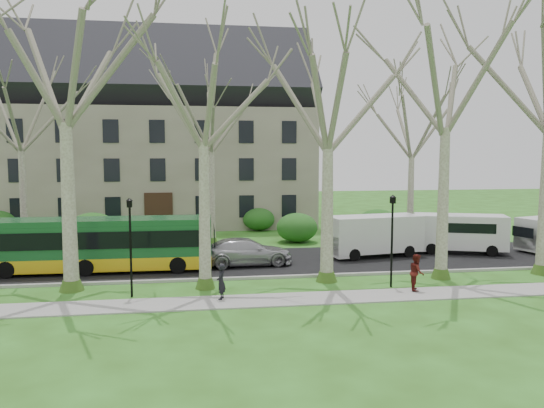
{
  "coord_description": "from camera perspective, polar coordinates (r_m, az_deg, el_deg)",
  "views": [
    {
      "loc": [
        -3.22,
        -24.59,
        6.39
      ],
      "look_at": [
        0.87,
        3.0,
        3.65
      ],
      "focal_mm": 35.0,
      "sensor_mm": 36.0,
      "label": 1
    }
  ],
  "objects": [
    {
      "name": "hedges",
      "position": [
        38.99,
        -10.48,
        -2.43
      ],
      "size": [
        30.6,
        8.6,
        2.0
      ],
      "color": "#164D1B",
      "rests_on": "ground"
    },
    {
      "name": "bus_follow",
      "position": [
        29.7,
        -17.95,
        -4.11
      ],
      "size": [
        11.7,
        2.61,
        2.92
      ],
      "primitive_type": null,
      "rotation": [
        0.0,
        0.0,
        -0.02
      ],
      "color": "#175125",
      "rests_on": "road"
    },
    {
      "name": "sedan",
      "position": [
        29.9,
        -2.8,
        -5.15
      ],
      "size": [
        5.33,
        2.44,
        1.51
      ],
      "primitive_type": "imported",
      "rotation": [
        0.0,
        0.0,
        1.63
      ],
      "color": "#A5A5AA",
      "rests_on": "road"
    },
    {
      "name": "building",
      "position": [
        48.7,
        -11.8,
        7.46
      ],
      "size": [
        26.5,
        12.2,
        16.0
      ],
      "color": "gray",
      "rests_on": "ground"
    },
    {
      "name": "pedestrian_a",
      "position": [
        23.18,
        -5.49,
        -8.31
      ],
      "size": [
        0.5,
        0.64,
        1.53
      ],
      "primitive_type": "imported",
      "rotation": [
        0.0,
        0.0,
        -1.84
      ],
      "color": "black",
      "rests_on": "sidewalk"
    },
    {
      "name": "curb",
      "position": [
        27.04,
        -1.37,
        -7.92
      ],
      "size": [
        80.0,
        0.25,
        0.14
      ],
      "primitive_type": "cube",
      "color": "#A5A39E",
      "rests_on": "ground"
    },
    {
      "name": "pedestrian_b",
      "position": [
        25.38,
        15.3,
        -7.09
      ],
      "size": [
        0.86,
        0.98,
        1.68
      ],
      "primitive_type": "imported",
      "rotation": [
        0.0,
        0.0,
        1.25
      ],
      "color": "#511612",
      "rests_on": "sidewalk"
    },
    {
      "name": "sidewalk",
      "position": [
        23.21,
        -0.13,
        -10.3
      ],
      "size": [
        70.0,
        2.0,
        0.06
      ],
      "primitive_type": "cube",
      "color": "gray",
      "rests_on": "ground"
    },
    {
      "name": "van_a",
      "position": [
        32.91,
        10.98,
        -3.4
      ],
      "size": [
        5.93,
        2.92,
        2.48
      ],
      "primitive_type": null,
      "rotation": [
        0.0,
        0.0,
        0.16
      ],
      "color": "silver",
      "rests_on": "road"
    },
    {
      "name": "tree_row_far",
      "position": [
        35.64,
        -5.42,
        4.95
      ],
      "size": [
        33.0,
        7.0,
        12.0
      ],
      "color": "gray",
      "rests_on": "ground"
    },
    {
      "name": "ground",
      "position": [
        25.61,
        -0.95,
        -8.85
      ],
      "size": [
        120.0,
        120.0,
        0.0
      ],
      "primitive_type": "plane",
      "color": "#305D1A",
      "rests_on": "ground"
    },
    {
      "name": "road",
      "position": [
        30.92,
        -2.29,
        -6.27
      ],
      "size": [
        80.0,
        8.0,
        0.06
      ],
      "primitive_type": "cube",
      "color": "black",
      "rests_on": "ground"
    },
    {
      "name": "tree_row_verge",
      "position": [
        25.1,
        -1.07,
        6.99
      ],
      "size": [
        49.0,
        7.0,
        14.0
      ],
      "color": "gray",
      "rests_on": "ground"
    },
    {
      "name": "van_b",
      "position": [
        35.41,
        19.53,
        -3.04
      ],
      "size": [
        5.87,
        3.74,
        2.41
      ],
      "primitive_type": null,
      "rotation": [
        0.0,
        0.0,
        -0.34
      ],
      "color": "silver",
      "rests_on": "road"
    },
    {
      "name": "lamp_row",
      "position": [
        24.11,
        -0.65,
        -3.51
      ],
      "size": [
        36.22,
        0.22,
        4.3
      ],
      "color": "black",
      "rests_on": "ground"
    }
  ]
}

